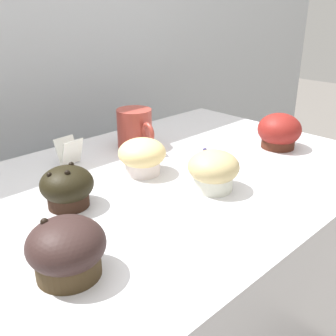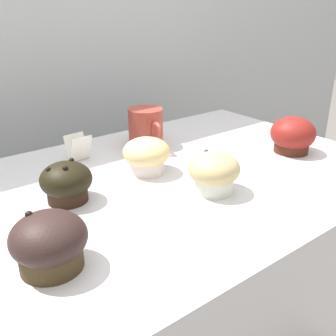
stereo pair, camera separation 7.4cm
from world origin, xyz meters
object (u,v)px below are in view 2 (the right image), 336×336
Objects in this scene: muffin_front_center at (66,182)px; coffee_cup at (146,127)px; muffin_back_left at (214,172)px; muffin_back_right at (49,242)px; muffin_front_right at (293,136)px; muffin_front_left at (148,155)px.

coffee_cup reaches higher than muffin_front_center.
muffin_back_left is 0.95× the size of muffin_back_right.
muffin_back_right is 0.64m from muffin_front_right.
muffin_back_left is (0.23, -0.13, 0.00)m from muffin_front_center.
muffin_front_left is 0.17m from coffee_cup.
muffin_front_left is at bearing 105.74° from muffin_back_left.
muffin_front_center is 0.27m from muffin_back_left.
muffin_front_center is 0.95× the size of muffin_back_left.
muffin_front_left is (-0.04, 0.15, -0.00)m from muffin_back_left.
muffin_back_left is at bearing -74.26° from muffin_front_left.
coffee_cup is at bearing 134.60° from muffin_front_right.
muffin_front_center is 0.20m from muffin_back_right.
muffin_front_right is at bearing -10.27° from muffin_front_center.
muffin_front_left is (0.29, 0.19, -0.00)m from muffin_back_right.
muffin_front_right is at bearing -18.61° from muffin_front_left.
muffin_front_left is (0.19, 0.02, 0.00)m from muffin_front_center.
coffee_cup is at bearing 28.73° from muffin_front_center.
muffin_back_right is (-0.10, -0.17, 0.00)m from muffin_front_center.
muffin_back_right is 1.04× the size of muffin_front_left.
muffin_front_left is at bearing -123.79° from coffee_cup.
muffin_back_left is at bearing -172.67° from muffin_front_right.
muffin_front_center reaches higher than muffin_front_left.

